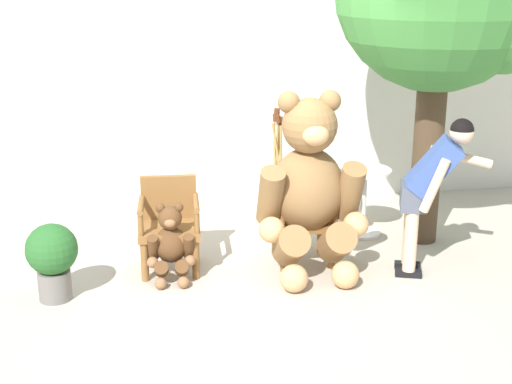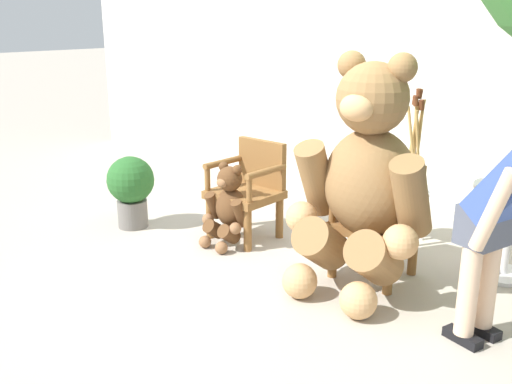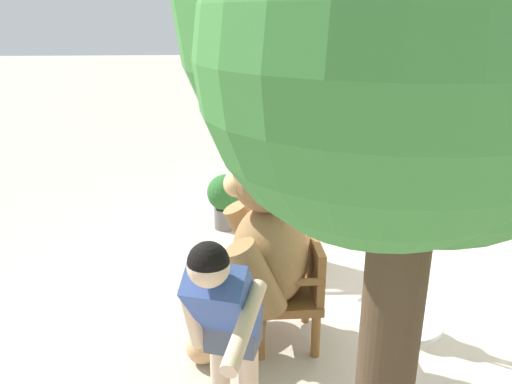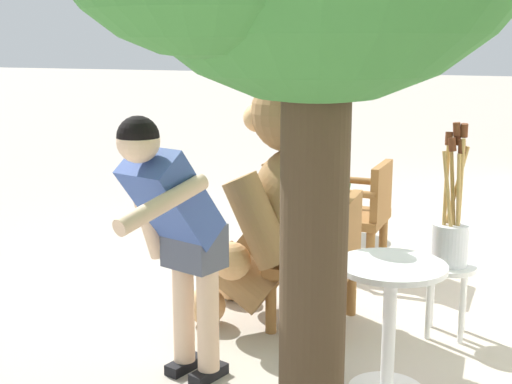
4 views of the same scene
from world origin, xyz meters
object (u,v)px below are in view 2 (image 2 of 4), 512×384
Objects in this scene: potted_plant at (131,186)px; wooden_chair_right at (379,217)px; teddy_bear_small at (228,206)px; wooden_chair_left at (249,187)px; brush_bucket at (412,168)px; round_side_table at (509,221)px; white_stool at (409,203)px; teddy_bear_large at (365,178)px; person_visitor at (511,208)px.

wooden_chair_right is at bearing 12.45° from potted_plant.
teddy_bear_small is 1.07× the size of potted_plant.
wooden_chair_right is (1.27, 0.00, 0.00)m from wooden_chair_left.
teddy_bear_small is 1.04m from potted_plant.
wooden_chair_right is 1.31m from teddy_bear_small.
brush_bucket is at bearing 41.90° from teddy_bear_small.
teddy_bear_small is at bearing -158.18° from round_side_table.
wooden_chair_right is 0.79m from white_stool.
teddy_bear_small is (-0.01, -0.28, -0.11)m from wooden_chair_left.
wooden_chair_right is 0.46m from teddy_bear_large.
teddy_bear_large is 1.20m from round_side_table.
teddy_bear_large reaches higher than teddy_bear_small.
teddy_bear_large is at bearing -84.75° from brush_bucket.
round_side_table is at bearing -14.57° from brush_bucket.
person_visitor is 3.37m from potted_plant.
brush_bucket is at bearing 95.25° from teddy_bear_large.
wooden_chair_left reaches higher than white_stool.
wooden_chair_right is at bearing 0.01° from wooden_chair_left.
person_visitor is at bearing -13.98° from teddy_bear_large.
wooden_chair_left is 2.41m from person_visitor.
person_visitor is 3.21× the size of white_stool.
teddy_bear_large reaches higher than wooden_chair_right.
white_stool is at bearing 97.20° from wooden_chair_right.
brush_bucket is 2.55m from potted_plant.
brush_bucket is at bearing 97.06° from wooden_chair_right.
person_visitor is 2.05× the size of round_side_table.
white_stool is at bearing 30.35° from potted_plant.
person_visitor is at bearing -12.96° from wooden_chair_left.
wooden_chair_right is 1.19× the size of round_side_table.
teddy_bear_large reaches higher than potted_plant.
teddy_bear_small is (-1.27, -0.28, -0.11)m from wooden_chair_right.
teddy_bear_small is at bearing -138.07° from white_stool.
wooden_chair_right is 1.18× the size of teddy_bear_small.
potted_plant is at bearing -149.66° from brush_bucket.
teddy_bear_large reaches higher than person_visitor.
white_stool is 0.52× the size of brush_bucket.
teddy_bear_large is at bearing 166.02° from person_visitor.
round_side_table is (-0.26, 1.08, -0.44)m from person_visitor.
teddy_bear_large is 2.34m from potted_plant.
potted_plant is at bearing 179.51° from person_visitor.
teddy_bear_small is 2.39m from person_visitor.
wooden_chair_right reaches higher than potted_plant.
brush_bucket reaches higher than teddy_bear_small.
teddy_bear_large is 2.32× the size of teddy_bear_small.
wooden_chair_right is 0.96m from round_side_table.
person_visitor reaches higher than potted_plant.
person_visitor reaches higher than wooden_chair_left.
wooden_chair_left is at bearing 167.89° from teddy_bear_large.
wooden_chair_right is at bearing -82.94° from brush_bucket.
wooden_chair_left is 1.14m from potted_plant.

